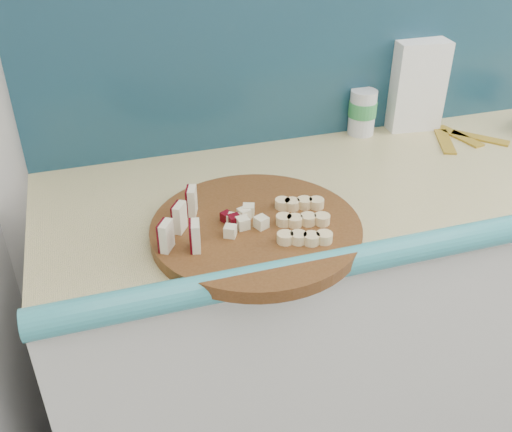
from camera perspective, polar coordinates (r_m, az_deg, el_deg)
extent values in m
cube|color=silver|center=(1.85, 17.78, -7.94)|extent=(2.20, 0.60, 0.88)
cube|color=#CBC077|center=(1.60, 20.44, 4.63)|extent=(2.20, 0.60, 0.03)
cube|color=teal|center=(1.73, 16.53, 16.79)|extent=(2.20, 0.02, 0.50)
cylinder|color=#4A290F|center=(1.19, 0.00, -1.37)|extent=(0.55, 0.55, 0.03)
cube|color=beige|center=(1.11, -8.93, -2.00)|extent=(0.03, 0.04, 0.06)
cube|color=#49050D|center=(1.11, -9.43, -2.00)|extent=(0.02, 0.04, 0.06)
cube|color=beige|center=(1.16, -7.59, -0.16)|extent=(0.03, 0.04, 0.06)
cube|color=#49050D|center=(1.16, -8.08, -0.16)|extent=(0.02, 0.04, 0.06)
cube|color=beige|center=(1.22, -6.37, 1.52)|extent=(0.03, 0.04, 0.06)
cube|color=#49050D|center=(1.22, -6.84, 1.51)|extent=(0.02, 0.04, 0.06)
cube|color=beige|center=(1.10, -6.03, -2.01)|extent=(0.03, 0.04, 0.06)
cube|color=#49050D|center=(1.10, -6.54, -2.01)|extent=(0.02, 0.04, 0.06)
cube|color=#F3E9C3|center=(1.18, -0.84, -0.37)|extent=(0.02, 0.02, 0.02)
cube|color=#F3E9C3|center=(1.19, -0.62, -0.07)|extent=(0.02, 0.02, 0.02)
cube|color=#49050D|center=(1.20, -1.05, 0.30)|extent=(0.02, 0.02, 0.02)
cube|color=#F3E9C3|center=(1.19, -1.55, -0.11)|extent=(0.02, 0.02, 0.02)
cube|color=#F3E9C3|center=(1.19, -2.19, -0.19)|extent=(0.02, 0.02, 0.02)
cube|color=#F3E9C3|center=(1.17, -2.61, -0.63)|extent=(0.02, 0.02, 0.02)
cube|color=#F3E9C3|center=(1.17, -1.63, -0.68)|extent=(0.02, 0.02, 0.02)
cube|color=#F3E9C3|center=(1.16, -1.11, -0.95)|extent=(0.02, 0.02, 0.02)
cube|color=#49050D|center=(1.16, -0.14, -0.90)|extent=(0.02, 0.02, 0.02)
cylinder|color=beige|center=(1.13, 2.82, -2.23)|extent=(0.03, 0.03, 0.02)
cylinder|color=beige|center=(1.13, 4.16, -2.22)|extent=(0.03, 0.03, 0.02)
cylinder|color=beige|center=(1.13, 5.50, -2.21)|extent=(0.03, 0.03, 0.02)
cylinder|color=beige|center=(1.13, 6.83, -2.21)|extent=(0.03, 0.03, 0.02)
cylinder|color=beige|center=(1.18, 2.68, -0.41)|extent=(0.03, 0.03, 0.02)
cylinder|color=beige|center=(1.18, 3.96, -0.40)|extent=(0.03, 0.03, 0.02)
cylinder|color=beige|center=(1.19, 5.23, -0.40)|extent=(0.03, 0.03, 0.02)
cylinder|color=beige|center=(1.19, 6.50, -0.40)|extent=(0.03, 0.03, 0.02)
cylinder|color=beige|center=(1.24, 2.55, 1.25)|extent=(0.03, 0.03, 0.02)
cylinder|color=beige|center=(1.24, 3.77, 1.25)|extent=(0.03, 0.03, 0.02)
cylinder|color=beige|center=(1.24, 4.99, 1.25)|extent=(0.03, 0.03, 0.02)
cylinder|color=beige|center=(1.25, 6.20, 1.25)|extent=(0.03, 0.03, 0.02)
cube|color=white|center=(1.73, 15.59, 12.59)|extent=(0.16, 0.12, 0.25)
cylinder|color=silver|center=(1.66, 10.58, 10.15)|extent=(0.07, 0.07, 0.13)
cylinder|color=green|center=(1.66, 10.62, 10.49)|extent=(0.08, 0.08, 0.04)
cube|color=#B58E22|center=(1.69, 18.38, 7.08)|extent=(0.09, 0.16, 0.01)
cube|color=#B58E22|center=(1.73, 19.64, 7.53)|extent=(0.07, 0.16, 0.01)
cube|color=#B58E22|center=(1.74, 21.50, 7.26)|extent=(0.13, 0.14, 0.01)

